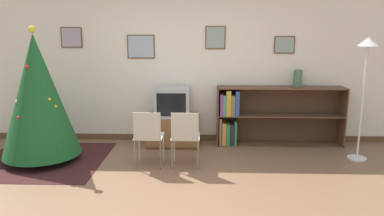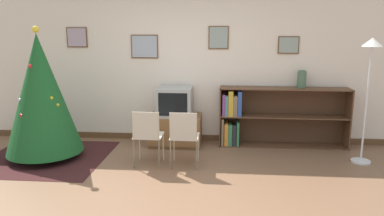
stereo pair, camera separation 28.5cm
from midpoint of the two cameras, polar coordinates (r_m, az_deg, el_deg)
name	(u,v)px [view 2 (the right image)]	position (r m, az deg, el deg)	size (l,w,h in m)	color
ground_plane	(166,194)	(4.59, -2.18, -12.98)	(24.00, 24.00, 0.00)	brown
wall_back	(185,63)	(6.42, 0.22, 6.86)	(8.42, 0.11, 2.70)	silver
area_rug	(47,157)	(6.13, -20.04, -7.10)	(1.81, 1.75, 0.01)	#381919
christmas_tree	(41,94)	(5.89, -20.73, 1.97)	(1.12, 1.12, 1.97)	maroon
tv_console	(175,130)	(6.30, -1.27, -3.39)	(0.87, 0.55, 0.51)	brown
television	(175,101)	(6.18, -1.30, 1.00)	(0.57, 0.53, 0.47)	#9E9E99
folding_chair_left	(147,134)	(5.30, -5.30, -4.05)	(0.40, 0.40, 0.82)	#BCB29E
folding_chair_right	(184,135)	(5.24, 0.34, -4.20)	(0.40, 0.40, 0.82)	#BCB29E
bookshelf	(261,117)	(6.37, 11.73, -1.30)	(2.10, 0.36, 0.99)	brown
vase	(302,79)	(6.39, 17.61, 4.25)	(0.14, 0.14, 0.28)	#47664C
standing_lamp	(370,68)	(5.89, 26.76, 5.43)	(0.28, 0.28, 1.81)	silver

